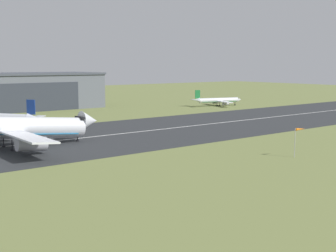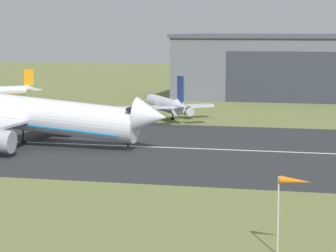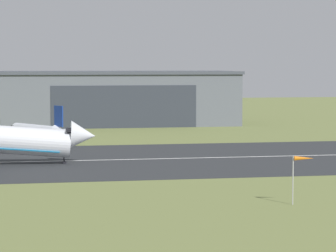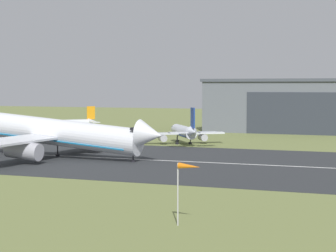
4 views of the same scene
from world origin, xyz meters
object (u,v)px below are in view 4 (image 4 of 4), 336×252
airplane_landing (46,132)px  airplane_parked_east (184,132)px  airplane_parked_west (63,124)px  windsock_pole (188,170)px

airplane_landing → airplane_parked_east: airplane_landing is taller
airplane_parked_west → windsock_pole: airplane_parked_west is taller
airplane_landing → windsock_pole: 67.79m
airplane_landing → windsock_pole: airplane_landing is taller
airplane_parked_east → windsock_pole: size_ratio=3.34×
airplane_parked_west → airplane_parked_east: 56.67m
airplane_landing → airplane_parked_west: 74.25m
windsock_pole → airplane_landing: bearing=134.0°
airplane_landing → airplane_parked_west: size_ratio=2.59×
airplane_landing → airplane_parked_west: (-35.10, 65.37, -2.69)m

